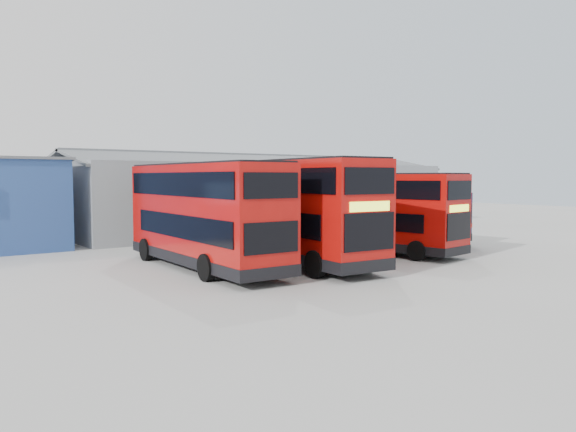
{
  "coord_description": "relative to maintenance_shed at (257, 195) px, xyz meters",
  "views": [
    {
      "loc": [
        -16.94,
        -17.36,
        4.06
      ],
      "look_at": [
        -0.15,
        5.0,
        2.1
      ],
      "focal_mm": 35.0,
      "sensor_mm": 36.0,
      "label": 1
    }
  ],
  "objects": [
    {
      "name": "ground_plane",
      "position": [
        -8.0,
        -20.0,
        -2.6
      ],
      "size": [
        120.0,
        120.0,
        0.0
      ],
      "primitive_type": "plane",
      "color": "#9D9C98",
      "rests_on": "ground"
    },
    {
      "name": "maintenance_shed",
      "position": [
        0.0,
        0.0,
        0.0
      ],
      "size": [
        30.5,
        12.0,
        5.89
      ],
      "color": "gray",
      "rests_on": "ground"
    },
    {
      "name": "double_decker_left",
      "position": [
        -13.16,
        -15.51,
        -0.29
      ],
      "size": [
        3.16,
        11.11,
        4.65
      ],
      "rotation": [
        0.0,
        0.0,
        3.1
      ],
      "color": "#A40C09",
      "rests_on": "ground"
    },
    {
      "name": "double_decker_centre",
      "position": [
        -9.08,
        -16.42,
        -0.19
      ],
      "size": [
        3.71,
        11.64,
        4.84
      ],
      "rotation": [
        0.0,
        0.0,
        -0.08
      ],
      "color": "#A40C09",
      "rests_on": "ground"
    },
    {
      "name": "double_decker_right",
      "position": [
        -3.14,
        -16.06,
        -0.49
      ],
      "size": [
        3.64,
        10.26,
        4.25
      ],
      "rotation": [
        0.0,
        0.0,
        0.12
      ],
      "color": "#A40C09",
      "rests_on": "ground"
    },
    {
      "name": "single_decker_blue",
      "position": [
        0.86,
        -12.39,
        -1.04
      ],
      "size": [
        4.36,
        11.83,
        3.14
      ],
      "rotation": [
        0.0,
        0.0,
        3.29
      ],
      "color": "black",
      "rests_on": "ground"
    }
  ]
}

